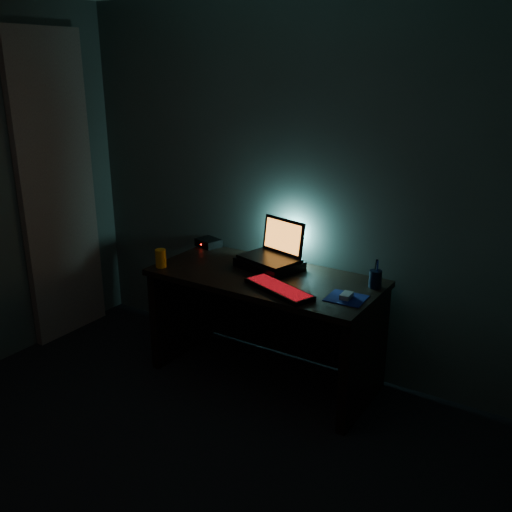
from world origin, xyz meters
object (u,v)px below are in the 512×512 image
(laptop, at_px, (275,249))
(pen_cup, at_px, (375,279))
(router, at_px, (209,243))
(mouse, at_px, (346,296))
(juice_glass, at_px, (161,258))
(keyboard, at_px, (279,289))

(laptop, distance_m, pen_cup, 0.72)
(pen_cup, bearing_deg, laptop, 179.89)
(laptop, height_order, router, laptop)
(mouse, distance_m, juice_glass, 1.29)
(keyboard, distance_m, juice_glass, 0.89)
(keyboard, bearing_deg, laptop, 144.16)
(pen_cup, xyz_separation_m, router, (-1.36, 0.12, -0.03))
(keyboard, relative_size, pen_cup, 4.67)
(laptop, distance_m, router, 0.66)
(router, bearing_deg, keyboard, -12.38)
(keyboard, relative_size, juice_glass, 4.14)
(laptop, height_order, mouse, laptop)
(pen_cup, relative_size, juice_glass, 0.89)
(keyboard, bearing_deg, router, 171.88)
(mouse, xyz_separation_m, juice_glass, (-1.28, -0.17, 0.04))
(keyboard, bearing_deg, mouse, 36.65)
(laptop, xyz_separation_m, juice_glass, (-0.64, -0.42, -0.06))
(laptop, xyz_separation_m, router, (-0.65, 0.12, -0.09))
(pen_cup, distance_m, juice_glass, 1.42)
(laptop, relative_size, mouse, 4.61)
(pen_cup, bearing_deg, keyboard, -141.83)
(laptop, bearing_deg, router, -175.68)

